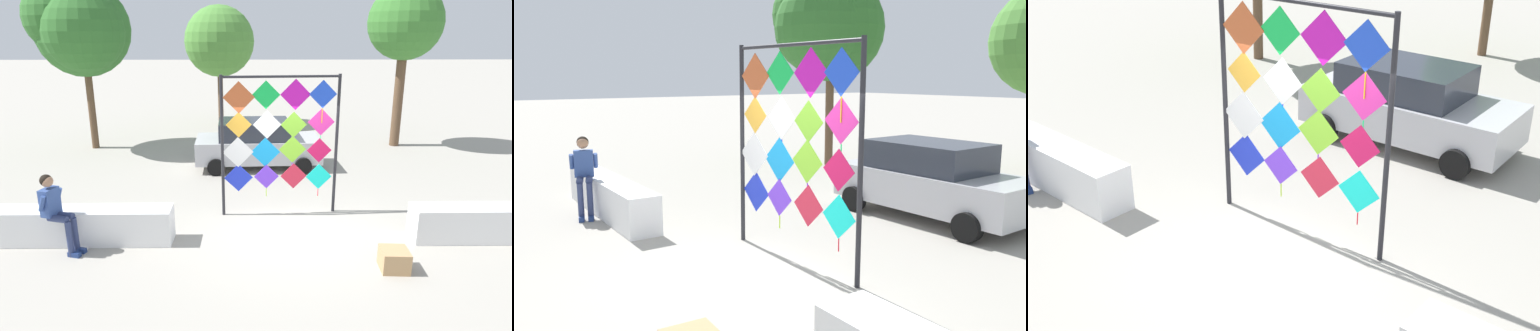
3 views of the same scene
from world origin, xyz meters
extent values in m
plane|color=#9E998E|center=(0.00, 0.00, 0.00)|extent=(120.00, 120.00, 0.00)
cube|color=white|center=(-4.32, -0.45, 0.36)|extent=(3.82, 0.58, 0.71)
cylinder|color=#232328|center=(-1.46, 0.87, 1.60)|extent=(0.07, 0.07, 3.19)
cylinder|color=#232328|center=(1.10, 1.04, 1.60)|extent=(0.07, 0.07, 3.19)
cylinder|color=#232328|center=(-0.18, 0.96, 3.14)|extent=(2.56, 0.23, 0.06)
cube|color=#1F33D9|center=(-1.12, 0.91, 0.88)|extent=(0.65, 0.06, 0.65)
cube|color=#7138F4|center=(-0.48, 0.92, 0.91)|extent=(0.57, 0.05, 0.57)
cylinder|color=#A7E516|center=(-0.48, 0.93, 0.53)|extent=(0.02, 0.02, 0.20)
cube|color=red|center=(0.14, 0.98, 0.90)|extent=(0.60, 0.05, 0.60)
cube|color=#14F7E5|center=(0.73, 1.03, 0.87)|extent=(0.60, 0.05, 0.61)
cylinder|color=red|center=(0.73, 1.04, 0.47)|extent=(0.02, 0.02, 0.18)
cube|color=white|center=(-1.12, 0.88, 1.49)|extent=(0.69, 0.06, 0.69)
cube|color=#149BF2|center=(-0.51, 0.94, 1.48)|extent=(0.67, 0.06, 0.67)
cylinder|color=orange|center=(-0.51, 0.95, 0.96)|extent=(0.02, 0.02, 0.35)
cube|color=#87DA31|center=(0.10, 0.98, 1.53)|extent=(0.62, 0.05, 0.62)
cylinder|color=#7C16E5|center=(0.10, 0.99, 1.11)|extent=(0.02, 0.02, 0.22)
cube|color=#D51551|center=(0.71, 1.02, 1.49)|extent=(0.57, 0.05, 0.57)
cube|color=#F5AD31|center=(-1.10, 0.89, 2.11)|extent=(0.57, 0.05, 0.57)
cube|color=white|center=(-0.47, 0.94, 2.10)|extent=(0.63, 0.05, 0.63)
cylinder|color=#1628E5|center=(-0.47, 0.95, 1.63)|extent=(0.02, 0.02, 0.31)
cube|color=#7CCD2F|center=(0.12, 0.98, 2.09)|extent=(0.58, 0.05, 0.58)
cube|color=#E22D98|center=(0.73, 1.03, 2.14)|extent=(0.61, 0.05, 0.61)
cylinder|color=#16E56A|center=(0.73, 1.04, 1.74)|extent=(0.02, 0.02, 0.20)
cube|color=#CE5B2C|center=(-1.09, 0.88, 2.71)|extent=(0.69, 0.06, 0.69)
cube|color=#15CE4E|center=(-0.50, 0.93, 2.76)|extent=(0.62, 0.05, 0.62)
cube|color=#CF15B5|center=(0.14, 0.99, 2.75)|extent=(0.68, 0.06, 0.68)
cube|color=blue|center=(0.74, 1.01, 2.76)|extent=(0.61, 0.05, 0.61)
cylinder|color=gold|center=(0.74, 1.02, 2.29)|extent=(0.02, 0.02, 0.33)
cylinder|color=navy|center=(-4.22, -1.05, 0.36)|extent=(0.11, 0.11, 0.71)
cylinder|color=navy|center=(-4.41, -0.99, 0.74)|extent=(0.41, 0.23, 0.13)
cube|color=navy|center=(-4.16, -1.07, 0.04)|extent=(0.26, 0.16, 0.09)
cylinder|color=navy|center=(-4.17, -0.89, 0.36)|extent=(0.11, 0.11, 0.71)
cylinder|color=navy|center=(-4.36, -0.83, 0.74)|extent=(0.41, 0.23, 0.13)
cube|color=navy|center=(-4.12, -0.90, 0.04)|extent=(0.26, 0.16, 0.09)
cube|color=#334C8C|center=(-4.58, -0.86, 1.03)|extent=(0.29, 0.40, 0.52)
sphere|color=#A37556|center=(-4.58, -0.86, 1.43)|extent=(0.22, 0.22, 0.22)
sphere|color=black|center=(-4.59, -0.85, 1.45)|extent=(0.22, 0.22, 0.22)
cylinder|color=#334C8C|center=(-4.62, -1.08, 1.08)|extent=(0.19, 0.13, 0.31)
cylinder|color=#334C8C|center=(-4.50, -0.65, 1.08)|extent=(0.19, 0.13, 0.31)
cube|color=#B7B7BC|center=(-0.60, 4.62, 0.59)|extent=(3.86, 1.77, 0.68)
cube|color=#282D38|center=(-0.73, 4.61, 1.20)|extent=(2.18, 1.51, 0.54)
cylinder|color=black|center=(0.66, 5.48, 0.25)|extent=(0.51, 0.22, 0.51)
cylinder|color=black|center=(0.72, 3.85, 0.25)|extent=(0.51, 0.22, 0.51)
cylinder|color=black|center=(-1.92, 5.38, 0.25)|extent=(0.51, 0.22, 0.51)
cylinder|color=black|center=(-1.86, 3.75, 0.25)|extent=(0.51, 0.22, 0.51)
cylinder|color=brown|center=(-6.49, 7.02, 1.59)|extent=(0.25, 0.25, 3.18)
sphere|color=#2D6628|center=(-6.49, 7.02, 4.13)|extent=(3.17, 3.17, 3.17)
sphere|color=#2D6628|center=(-7.07, 6.74, 4.54)|extent=(2.39, 2.39, 2.39)
sphere|color=#2D6628|center=(-6.25, 6.40, 4.07)|extent=(2.65, 2.65, 2.65)
camera|label=1|loc=(-0.85, -8.40, 4.05)|focal=30.41mm
camera|label=2|loc=(5.80, -3.52, 2.70)|focal=36.86mm
camera|label=3|loc=(4.71, -5.11, 4.66)|focal=45.24mm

